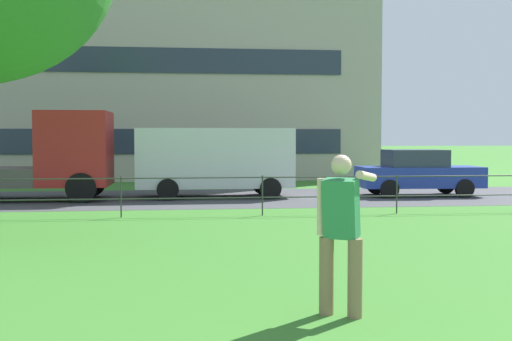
{
  "coord_description": "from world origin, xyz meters",
  "views": [
    {
      "loc": [
        -2.08,
        -1.81,
        1.93
      ],
      "look_at": [
        -0.71,
        9.57,
        1.36
      ],
      "focal_mm": 45.58,
      "sensor_mm": 36.0,
      "label": 1
    }
  ],
  "objects_px": {
    "flatbed_truck_far_left": "(27,161)",
    "panel_van_center": "(215,158)",
    "apartment_building_background": "(124,2)",
    "car_blue_right": "(418,173)",
    "person_thrower": "(341,229)"
  },
  "relations": [
    {
      "from": "person_thrower",
      "to": "flatbed_truck_far_left",
      "type": "bearing_deg",
      "value": 114.6
    },
    {
      "from": "panel_van_center",
      "to": "flatbed_truck_far_left",
      "type": "bearing_deg",
      "value": -176.94
    },
    {
      "from": "panel_van_center",
      "to": "apartment_building_background",
      "type": "distance_m",
      "value": 16.47
    },
    {
      "from": "apartment_building_background",
      "to": "panel_van_center",
      "type": "bearing_deg",
      "value": -74.16
    },
    {
      "from": "flatbed_truck_far_left",
      "to": "panel_van_center",
      "type": "xyz_separation_m",
      "value": [
        5.83,
        0.31,
        0.05
      ]
    },
    {
      "from": "person_thrower",
      "to": "car_blue_right",
      "type": "height_order",
      "value": "person_thrower"
    },
    {
      "from": "person_thrower",
      "to": "panel_van_center",
      "type": "bearing_deg",
      "value": 92.25
    },
    {
      "from": "car_blue_right",
      "to": "apartment_building_background",
      "type": "bearing_deg",
      "value": 126.9
    },
    {
      "from": "flatbed_truck_far_left",
      "to": "apartment_building_background",
      "type": "bearing_deg",
      "value": 82.54
    },
    {
      "from": "person_thrower",
      "to": "panel_van_center",
      "type": "relative_size",
      "value": 0.35
    },
    {
      "from": "flatbed_truck_far_left",
      "to": "panel_van_center",
      "type": "relative_size",
      "value": 1.46
    },
    {
      "from": "person_thrower",
      "to": "apartment_building_background",
      "type": "distance_m",
      "value": 29.7
    },
    {
      "from": "flatbed_truck_far_left",
      "to": "car_blue_right",
      "type": "relative_size",
      "value": 1.81
    },
    {
      "from": "panel_van_center",
      "to": "apartment_building_background",
      "type": "height_order",
      "value": "apartment_building_background"
    },
    {
      "from": "person_thrower",
      "to": "apartment_building_background",
      "type": "relative_size",
      "value": 0.07
    }
  ]
}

